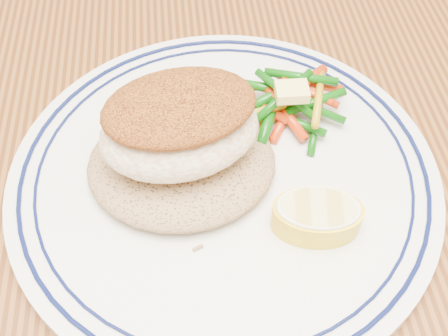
% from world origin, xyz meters
% --- Properties ---
extents(dining_table, '(1.50, 0.90, 0.75)m').
position_xyz_m(dining_table, '(0.00, 0.00, 0.65)').
color(dining_table, '#4F280F').
rests_on(dining_table, ground).
extents(plate, '(0.30, 0.30, 0.02)m').
position_xyz_m(plate, '(0.03, 0.01, 0.76)').
color(plate, silver).
rests_on(plate, dining_table).
extents(rice_pilaf, '(0.13, 0.11, 0.02)m').
position_xyz_m(rice_pilaf, '(0.00, 0.01, 0.78)').
color(rice_pilaf, olive).
rests_on(rice_pilaf, plate).
extents(fish_fillet, '(0.12, 0.09, 0.05)m').
position_xyz_m(fish_fillet, '(0.00, 0.01, 0.81)').
color(fish_fillet, white).
rests_on(fish_fillet, rice_pilaf).
extents(vegetable_pile, '(0.10, 0.08, 0.03)m').
position_xyz_m(vegetable_pile, '(0.08, 0.06, 0.78)').
color(vegetable_pile, red).
rests_on(vegetable_pile, plate).
extents(butter_pat, '(0.02, 0.02, 0.01)m').
position_xyz_m(butter_pat, '(0.08, 0.05, 0.80)').
color(butter_pat, '#F3E477').
rests_on(butter_pat, vegetable_pile).
extents(lemon_wedge, '(0.06, 0.06, 0.02)m').
position_xyz_m(lemon_wedge, '(0.08, -0.04, 0.78)').
color(lemon_wedge, yellow).
rests_on(lemon_wedge, plate).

